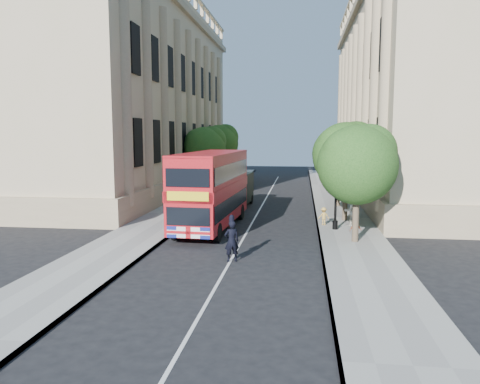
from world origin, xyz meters
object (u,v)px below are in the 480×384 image
at_px(lamp_post, 336,188).
at_px(woman_pedestrian, 351,211).
at_px(box_van, 237,190).
at_px(police_constable, 232,241).
at_px(double_decker_bus, 212,188).

bearing_deg(lamp_post, woman_pedestrian, 49.20).
distance_m(lamp_post, box_van, 11.00).
bearing_deg(police_constable, box_van, -105.19).
bearing_deg(double_decker_bus, lamp_post, 4.43).
distance_m(box_van, woman_pedestrian, 10.77).
bearing_deg(lamp_post, box_van, 129.02).
height_order(lamp_post, woman_pedestrian, lamp_post).
bearing_deg(police_constable, lamp_post, -146.98).
height_order(lamp_post, double_decker_bus, lamp_post).
distance_m(lamp_post, police_constable, 8.82).
bearing_deg(woman_pedestrian, double_decker_bus, -11.02).
distance_m(double_decker_bus, box_van, 8.74).
xyz_separation_m(double_decker_bus, box_van, (0.29, 8.66, -1.21)).
bearing_deg(woman_pedestrian, lamp_post, 28.95).
relative_size(lamp_post, box_van, 1.14).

